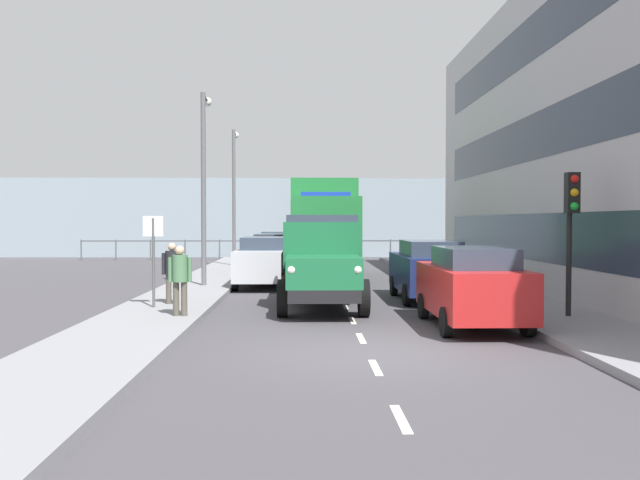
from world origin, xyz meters
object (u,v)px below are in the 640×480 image
object	(u,v)px
pedestrian_with_bag	(180,275)
car_red_kerbside_near	(472,286)
car_grey_oppositeside_2	(277,248)
car_maroon_oppositeside_1	(272,253)
truck_vintage_green	(322,264)
lamp_post_promenade	(204,171)
pedestrian_strolling	(172,268)
lamp_post_far	(234,185)
traffic_light_near	(571,212)
car_silver_oppositeside_0	(264,261)
lorry_cargo_green	(323,226)
street_sign	(153,245)
car_navy_kerbside_1	(429,269)

from	to	relation	value
pedestrian_with_bag	car_red_kerbside_near	bearing A→B (deg)	172.30
car_grey_oppositeside_2	car_maroon_oppositeside_1	bearing A→B (deg)	90.00
car_grey_oppositeside_2	pedestrian_with_bag	xyz separation A→B (m)	(1.41, 19.29, 0.17)
truck_vintage_green	lamp_post_promenade	size ratio (longest dim) A/B	0.89
pedestrian_strolling	lamp_post_far	distance (m)	15.23
pedestrian_strolling	traffic_light_near	xyz separation A→B (m)	(-9.31, 2.48, 1.41)
car_maroon_oppositeside_1	pedestrian_with_bag	distance (m)	13.68
truck_vintage_green	lamp_post_promenade	bearing A→B (deg)	-53.85
car_grey_oppositeside_2	lamp_post_far	bearing A→B (deg)	48.08
truck_vintage_green	lamp_post_far	bearing A→B (deg)	-75.80
car_silver_oppositeside_0	car_maroon_oppositeside_1	xyz separation A→B (m)	(0.00, -5.66, -0.00)
lorry_cargo_green	car_maroon_oppositeside_1	xyz separation A→B (m)	(2.14, -2.35, -1.18)
pedestrian_strolling	lorry_cargo_green	bearing A→B (deg)	-114.52
car_silver_oppositeside_0	lamp_post_far	bearing A→B (deg)	-77.80
street_sign	car_maroon_oppositeside_1	bearing A→B (deg)	-100.89
car_grey_oppositeside_2	lamp_post_far	distance (m)	4.31
car_red_kerbside_near	car_navy_kerbside_1	xyz separation A→B (m)	(0.00, -4.77, 0.00)
car_navy_kerbside_1	lamp_post_far	bearing A→B (deg)	-62.27
truck_vintage_green	pedestrian_with_bag	size ratio (longest dim) A/B	3.59
truck_vintage_green	car_red_kerbside_near	distance (m)	4.28
car_maroon_oppositeside_1	pedestrian_strolling	world-z (taller)	same
lamp_post_promenade	lamp_post_far	world-z (taller)	lamp_post_far
truck_vintage_green	car_navy_kerbside_1	distance (m)	3.64
lorry_cargo_green	car_grey_oppositeside_2	size ratio (longest dim) A/B	1.91
car_grey_oppositeside_2	street_sign	world-z (taller)	street_sign
car_grey_oppositeside_2	pedestrian_strolling	size ratio (longest dim) A/B	2.74
lorry_cargo_green	car_silver_oppositeside_0	bearing A→B (deg)	57.07
lorry_cargo_green	truck_vintage_green	bearing A→B (deg)	88.02
pedestrian_strolling	car_silver_oppositeside_0	bearing A→B (deg)	-109.13
car_red_kerbside_near	car_maroon_oppositeside_1	distance (m)	15.29
pedestrian_strolling	pedestrian_with_bag	bearing A→B (deg)	105.68
car_red_kerbside_near	car_grey_oppositeside_2	bearing A→B (deg)	-76.20
lamp_post_far	car_red_kerbside_near	bearing A→B (deg)	111.11
pedestrian_with_bag	car_maroon_oppositeside_1	bearing A→B (deg)	-95.91
traffic_light_near	lorry_cargo_green	bearing A→B (deg)	-66.01
car_navy_kerbside_1	car_maroon_oppositeside_1	xyz separation A→B (m)	(4.95, -9.69, 0.00)
truck_vintage_green	street_sign	bearing A→B (deg)	7.86
lamp_post_promenade	street_sign	xyz separation A→B (m)	(0.39, 5.73, -2.27)
pedestrian_with_bag	pedestrian_strolling	bearing A→B (deg)	-74.32
car_grey_oppositeside_2	lamp_post_far	size ratio (longest dim) A/B	0.66
lorry_cargo_green	street_sign	world-z (taller)	lorry_cargo_green
lorry_cargo_green	car_maroon_oppositeside_1	size ratio (longest dim) A/B	1.85
lorry_cargo_green	pedestrian_with_bag	xyz separation A→B (m)	(3.55, 11.25, -1.01)
car_grey_oppositeside_2	lamp_post_promenade	bearing A→B (deg)	80.89
car_red_kerbside_near	street_sign	xyz separation A→B (m)	(7.28, -2.34, 0.79)
car_navy_kerbside_1	car_maroon_oppositeside_1	bearing A→B (deg)	-62.95
truck_vintage_green	lamp_post_promenade	xyz separation A→B (m)	(3.76, -5.15, 2.77)
traffic_light_near	street_sign	size ratio (longest dim) A/B	1.42
truck_vintage_green	lamp_post_promenade	world-z (taller)	lamp_post_promenade
car_red_kerbside_near	car_silver_oppositeside_0	bearing A→B (deg)	-60.64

